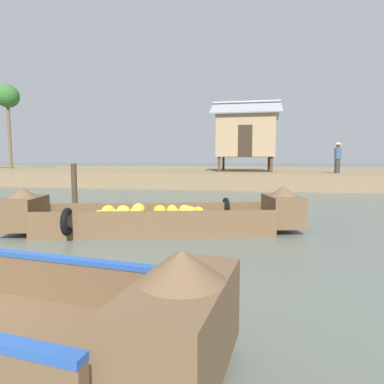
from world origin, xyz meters
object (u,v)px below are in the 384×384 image
at_px(stilt_house_left, 246,134).
at_px(vendor_person, 338,156).
at_px(palm_tree_mid, 7,98).
at_px(mooring_post, 74,191).
at_px(banana_boat, 156,217).

xyz_separation_m(stilt_house_left, vendor_person, (4.90, -2.04, -1.36)).
distance_m(palm_tree_mid, vendor_person, 24.83).
height_order(palm_tree_mid, mooring_post, palm_tree_mid).
distance_m(banana_boat, palm_tree_mid, 25.06).
xyz_separation_m(stilt_house_left, palm_tree_mid, (-19.00, 2.76, 3.37)).
relative_size(palm_tree_mid, mooring_post, 4.79).
bearing_deg(vendor_person, banana_boat, -117.97).
relative_size(stilt_house_left, mooring_post, 3.06).
height_order(stilt_house_left, vendor_person, stilt_house_left).
distance_m(stilt_house_left, vendor_person, 5.48).
relative_size(palm_tree_mid, vendor_person, 4.04).
xyz_separation_m(stilt_house_left, mooring_post, (-4.07, -12.88, -2.37)).
bearing_deg(palm_tree_mid, mooring_post, -46.34).
bearing_deg(palm_tree_mid, banana_boat, -43.97).
bearing_deg(mooring_post, palm_tree_mid, 133.66).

